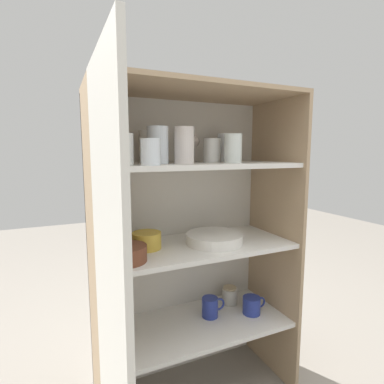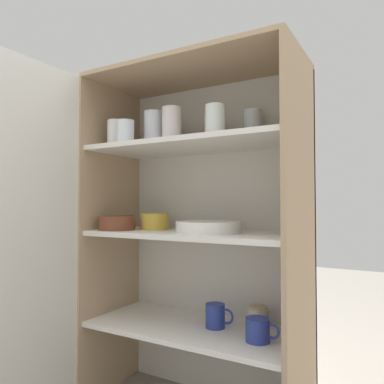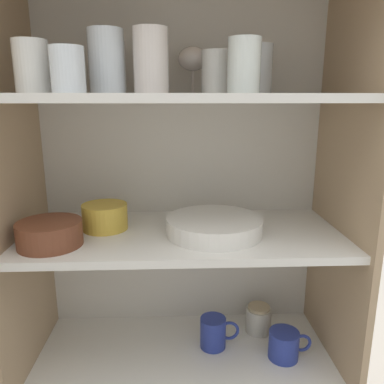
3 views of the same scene
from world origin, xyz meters
name	(u,v)px [view 2 (image 2 of 3)]	position (x,y,z in m)	size (l,w,h in m)	color
cupboard_back_panel	(215,237)	(0.00, 0.39, 0.68)	(0.88, 0.02, 1.37)	silver
cupboard_side_left	(112,236)	(-0.43, 0.19, 0.68)	(0.02, 0.41, 1.37)	tan
cupboard_side_right	(301,247)	(0.43, 0.19, 0.68)	(0.02, 0.41, 1.37)	tan
cupboard_top_panel	(193,71)	(0.00, 0.19, 1.38)	(0.88, 0.41, 0.02)	tan
shelf_board_lower	(193,328)	(0.00, 0.19, 0.34)	(0.84, 0.38, 0.02)	white
shelf_board_middle	(193,234)	(0.00, 0.19, 0.71)	(0.84, 0.38, 0.02)	white
shelf_board_upper	(193,146)	(0.00, 0.19, 1.07)	(0.84, 0.38, 0.02)	white
cupboard_door	(31,245)	(-0.44, -0.24, 0.68)	(0.02, 0.44, 1.37)	silver
tumbler_glass_0	(172,125)	(-0.07, 0.14, 1.15)	(0.08, 0.08, 0.15)	silver
tumbler_glass_1	(116,133)	(-0.33, 0.09, 1.14)	(0.07, 0.07, 0.11)	white
tumbler_glass_2	(172,135)	(-0.18, 0.31, 1.15)	(0.06, 0.06, 0.14)	white
tumbler_glass_3	(154,129)	(-0.18, 0.16, 1.15)	(0.08, 0.08, 0.15)	white
tumbler_glass_4	(215,121)	(0.14, 0.11, 1.14)	(0.08, 0.08, 0.12)	white
tumbler_glass_5	(126,132)	(-0.24, 0.05, 1.13)	(0.07, 0.07, 0.09)	white
tumbler_glass_6	(252,127)	(0.21, 0.30, 1.15)	(0.08, 0.08, 0.13)	white
tumbler_glass_7	(214,129)	(0.09, 0.21, 1.13)	(0.08, 0.08, 0.10)	white
wine_glass_0	(213,126)	(0.03, 0.31, 1.17)	(0.08, 0.08, 0.13)	silver
plate_stack_white	(208,227)	(0.08, 0.17, 0.74)	(0.25, 0.25, 0.04)	white
mixing_bowl_large	(117,222)	(-0.33, 0.10, 0.76)	(0.16, 0.16, 0.06)	brown
serving_bowl_small	(154,221)	(-0.21, 0.22, 0.76)	(0.12, 0.12, 0.07)	gold
coffee_mug_primary	(258,330)	(0.29, 0.15, 0.39)	(0.12, 0.09, 0.08)	#283893
coffee_mug_extra_1	(216,316)	(0.09, 0.21, 0.39)	(0.12, 0.08, 0.09)	#283893
storage_jar	(258,318)	(0.24, 0.28, 0.39)	(0.08, 0.08, 0.09)	beige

